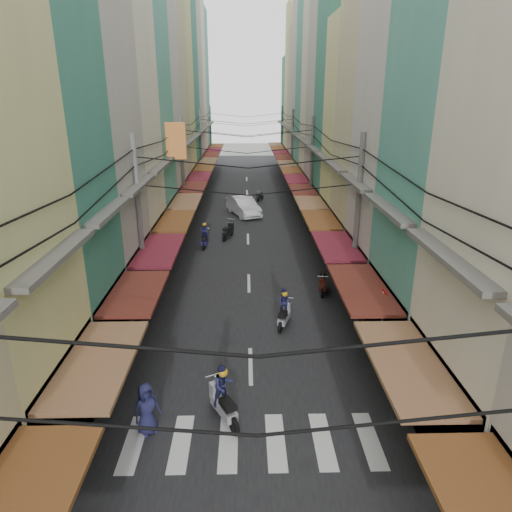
{
  "coord_description": "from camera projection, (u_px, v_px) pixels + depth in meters",
  "views": [
    {
      "loc": [
        -0.13,
        -16.85,
        9.75
      ],
      "look_at": [
        0.35,
        4.35,
        2.17
      ],
      "focal_mm": 32.0,
      "sensor_mm": 36.0,
      "label": 1
    }
  ],
  "objects": [
    {
      "name": "ground",
      "position": [
        250.0,
        339.0,
        19.15
      ],
      "size": [
        160.0,
        160.0,
        0.0
      ],
      "primitive_type": "plane",
      "color": "slate",
      "rests_on": "ground"
    },
    {
      "name": "road",
      "position": [
        247.0,
        217.0,
        37.97
      ],
      "size": [
        10.0,
        80.0,
        0.02
      ],
      "primitive_type": "cube",
      "color": "black",
      "rests_on": "ground"
    },
    {
      "name": "sidewalk_left",
      "position": [
        169.0,
        218.0,
        37.83
      ],
      "size": [
        3.0,
        80.0,
        0.06
      ],
      "primitive_type": "cube",
      "color": "gray",
      "rests_on": "ground"
    },
    {
      "name": "sidewalk_right",
      "position": [
        325.0,
        217.0,
        38.11
      ],
      "size": [
        3.0,
        80.0,
        0.06
      ],
      "primitive_type": "cube",
      "color": "gray",
      "rests_on": "ground"
    },
    {
      "name": "crosswalk",
      "position": [
        252.0,
        442.0,
        13.49
      ],
      "size": [
        7.55,
        2.4,
        0.01
      ],
      "color": "silver",
      "rests_on": "ground"
    },
    {
      "name": "building_row_left",
      "position": [
        132.0,
        93.0,
        31.28
      ],
      "size": [
        7.8,
        67.67,
        23.7
      ],
      "color": "beige",
      "rests_on": "ground"
    },
    {
      "name": "building_row_right",
      "position": [
        361.0,
        99.0,
        31.63
      ],
      "size": [
        7.8,
        68.98,
        22.59
      ],
      "color": "#397F6A",
      "rests_on": "ground"
    },
    {
      "name": "utility_poles",
      "position": [
        247.0,
        143.0,
        31.06
      ],
      "size": [
        10.2,
        66.13,
        8.2
      ],
      "color": "slate",
      "rests_on": "ground"
    },
    {
      "name": "white_car",
      "position": [
        244.0,
        215.0,
        38.76
      ],
      "size": [
        5.87,
        3.95,
        1.93
      ],
      "primitive_type": "imported",
      "rotation": [
        0.0,
        0.0,
        0.36
      ],
      "color": "silver",
      "rests_on": "ground"
    },
    {
      "name": "bicycle",
      "position": [
        379.0,
        336.0,
        19.4
      ],
      "size": [
        1.46,
        0.56,
        1.0
      ],
      "primitive_type": "imported",
      "rotation": [
        0.0,
        0.0,
        1.58
      ],
      "color": "black",
      "rests_on": "ground"
    },
    {
      "name": "moving_scooters",
      "position": [
        245.0,
        275.0,
        24.45
      ],
      "size": [
        7.13,
        33.02,
        1.97
      ],
      "color": "black",
      "rests_on": "ground"
    },
    {
      "name": "parked_scooters",
      "position": [
        384.0,
        386.0,
        15.33
      ],
      "size": [
        12.96,
        13.28,
        0.99
      ],
      "color": "black",
      "rests_on": "ground"
    },
    {
      "name": "pedestrians",
      "position": [
        159.0,
        291.0,
        21.37
      ],
      "size": [
        12.59,
        19.32,
        2.16
      ],
      "color": "#28212C",
      "rests_on": "ground"
    },
    {
      "name": "market_umbrella",
      "position": [
        487.0,
        382.0,
        13.12
      ],
      "size": [
        2.07,
        2.07,
        2.18
      ],
      "color": "#B2B2B7",
      "rests_on": "ground"
    },
    {
      "name": "traffic_sign",
      "position": [
        382.0,
        311.0,
        16.48
      ],
      "size": [
        0.1,
        0.7,
        3.17
      ],
      "color": "slate",
      "rests_on": "ground"
    }
  ]
}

